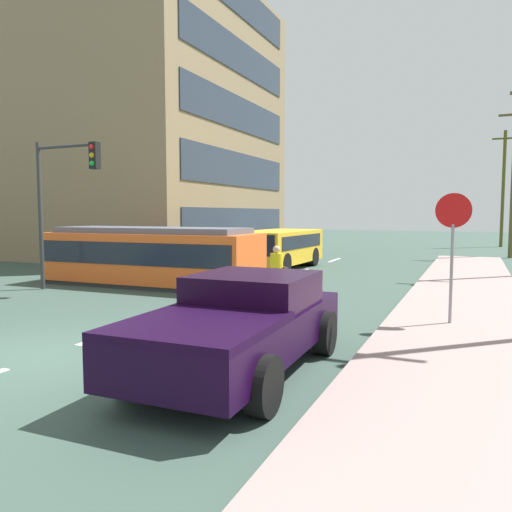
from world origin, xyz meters
TOP-DOWN VIEW (x-y plane):
  - ground_plane at (0.00, 10.00)m, footprint 120.00×120.00m
  - sidewalk_curb_right at (6.80, 6.00)m, footprint 3.20×36.00m
  - lane_stripe_1 at (0.00, 2.00)m, footprint 0.16×2.40m
  - lane_stripe_2 at (0.00, 6.00)m, footprint 0.16×2.40m
  - lane_stripe_3 at (0.00, 14.20)m, footprint 0.16×2.40m
  - lane_stripe_4 at (0.00, 20.20)m, footprint 0.16×2.40m
  - corner_building at (-13.58, 19.82)m, footprint 15.99×14.98m
  - streetcar_tram at (-3.56, 8.20)m, footprint 7.96×2.67m
  - city_bus at (-1.39, 15.05)m, footprint 2.71×5.83m
  - pedestrian_crossing at (1.93, 6.52)m, footprint 0.51×0.36m
  - pickup_truck_parked at (3.61, 0.68)m, footprint 2.35×5.04m
  - parked_sedan_mid at (-5.65, 12.16)m, footprint 2.02×4.28m
  - parked_sedan_far at (-5.32, 17.81)m, footprint 2.12×4.55m
  - parked_sedan_furthest at (-5.38, 23.37)m, footprint 1.93×4.09m
  - stop_sign at (6.58, 5.24)m, footprint 0.76×0.07m
  - traffic_light_mast at (-5.38, 5.93)m, footprint 2.62×0.33m
  - utility_pole_distant at (8.92, 36.10)m, footprint 1.80×0.24m

SIDE VIEW (x-z plane):
  - ground_plane at x=0.00m, z-range 0.00..0.00m
  - lane_stripe_1 at x=0.00m, z-range 0.00..0.01m
  - lane_stripe_2 at x=0.00m, z-range 0.00..0.01m
  - lane_stripe_3 at x=0.00m, z-range 0.00..0.01m
  - lane_stripe_4 at x=0.00m, z-range 0.00..0.01m
  - sidewalk_curb_right at x=6.80m, z-range 0.00..0.14m
  - parked_sedan_furthest at x=-5.38m, z-range 0.03..1.22m
  - parked_sedan_mid at x=-5.65m, z-range 0.03..1.22m
  - parked_sedan_far at x=-5.32m, z-range 0.03..1.22m
  - pickup_truck_parked at x=3.61m, z-range 0.02..1.57m
  - pedestrian_crossing at x=1.93m, z-range 0.11..1.78m
  - city_bus at x=-1.39m, z-range 0.14..1.91m
  - streetcar_tram at x=-3.56m, z-range 0.04..2.12m
  - stop_sign at x=6.58m, z-range 0.75..3.63m
  - traffic_light_mast at x=-5.38m, z-range 0.98..5.92m
  - utility_pole_distant at x=8.92m, z-range 0.19..9.03m
  - corner_building at x=-13.58m, z-range 0.00..16.00m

